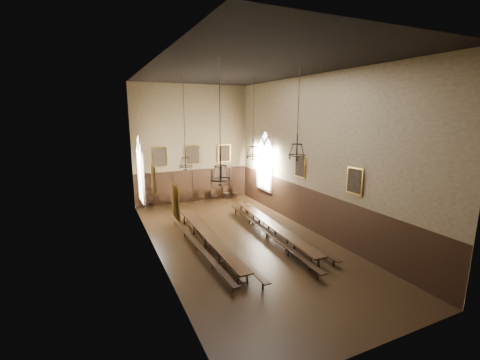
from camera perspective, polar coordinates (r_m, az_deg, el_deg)
floor at (r=17.89m, az=0.34°, el=-10.91°), size 9.00×18.00×0.02m
ceiling at (r=16.60m, az=0.38°, el=19.11°), size 9.00×18.00×0.02m
wall_back at (r=25.05m, az=-8.50°, el=6.26°), size 9.00×0.02×9.00m
wall_front at (r=9.49m, az=24.25°, el=-4.11°), size 9.00×0.02×9.00m
wall_left at (r=15.32m, az=-15.11°, el=2.36°), size 0.02×18.00×9.00m
wall_right at (r=19.01m, az=12.79°, el=4.29°), size 0.02×18.00×9.00m
wainscot_panelling at (r=17.44m, az=0.34°, el=-7.09°), size 9.00×18.00×2.50m
table_left at (r=17.07m, az=-5.54°, el=-10.81°), size 0.65×9.09×0.71m
table_right at (r=18.64m, az=5.64°, el=-8.74°), size 1.28×9.55×0.74m
bench_left_outer at (r=16.78m, az=-7.69°, el=-11.60°), size 0.54×9.32×0.42m
bench_left_inner at (r=17.25m, az=-3.81°, el=-10.75°), size 0.46×10.22×0.46m
bench_right_inner at (r=18.22m, az=4.75°, el=-9.46°), size 0.91×10.56×0.47m
bench_right_outer at (r=18.86m, az=7.50°, el=-8.87°), size 0.39×9.42×0.42m
chair_0 at (r=24.66m, az=-15.62°, el=-4.15°), size 0.53×0.53×0.93m
chair_1 at (r=24.83m, az=-13.51°, el=-3.93°), size 0.50×0.50×0.92m
chair_2 at (r=25.00m, az=-11.47°, el=-3.76°), size 0.48×0.48×0.87m
chair_3 at (r=25.25m, az=-8.93°, el=-3.46°), size 0.47×0.47×0.93m
chair_4 at (r=25.43m, az=-6.91°, el=-3.21°), size 0.57×0.57×1.04m
chair_5 at (r=25.89m, az=-4.60°, el=-2.99°), size 0.48×0.48×0.89m
chair_6 at (r=26.16m, az=-2.42°, el=-2.71°), size 0.56×0.56×1.02m
chair_7 at (r=26.54m, az=-0.83°, el=-2.59°), size 0.47×0.47×0.87m
chandelier_back_left at (r=18.74m, az=-9.65°, el=3.61°), size 0.78×0.78×5.26m
chandelier_back_right at (r=19.70m, az=2.32°, el=5.26°), size 0.86×0.86×4.83m
chandelier_front_left at (r=13.24m, az=-3.46°, el=1.48°), size 0.86×0.86×4.93m
chandelier_front_right at (r=15.80m, az=10.07°, el=5.37°), size 0.83×0.83×4.25m
portrait_back_0 at (r=24.42m, az=-14.23°, el=3.98°), size 1.10×0.12×1.40m
portrait_back_1 at (r=25.02m, az=-8.36°, el=4.41°), size 1.10×0.12×1.40m
portrait_back_2 at (r=25.87m, az=-2.82°, el=4.77°), size 1.10×0.12×1.40m
portrait_left_0 at (r=16.45m, az=-15.12°, el=0.17°), size 0.12×1.00×1.30m
portrait_left_1 at (r=12.16m, az=-11.42°, el=-3.79°), size 0.12×1.00×1.30m
portrait_right_0 at (r=19.84m, az=10.63°, el=2.36°), size 0.12×1.00×1.30m
portrait_right_1 at (r=16.45m, az=19.71°, el=-0.13°), size 0.12×1.00×1.30m
window_right at (r=23.67m, az=4.40°, el=3.34°), size 0.20×2.20×4.60m
window_left at (r=20.88m, az=-17.36°, el=1.65°), size 0.20×2.20×4.60m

